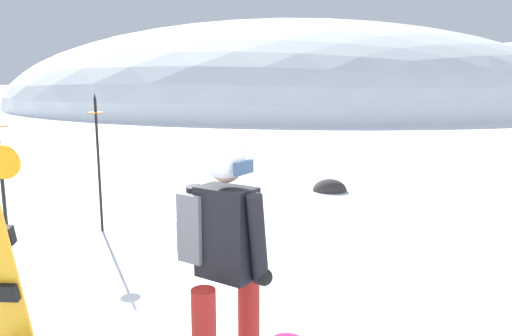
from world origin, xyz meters
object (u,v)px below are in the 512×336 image
at_px(snowboarder_main, 223,264).
at_px(piste_marker_near, 2,181).
at_px(piste_marker_far, 98,154).
at_px(rock_dark, 330,191).

xyz_separation_m(snowboarder_main, piste_marker_near, (-2.42, 1.64, 0.16)).
bearing_deg(snowboarder_main, piste_marker_far, 122.01).
relative_size(snowboarder_main, piste_marker_near, 0.91).
bearing_deg(snowboarder_main, piste_marker_near, 145.86).
bearing_deg(piste_marker_far, snowboarder_main, -57.99).
height_order(piste_marker_near, rock_dark, piste_marker_near).
xyz_separation_m(snowboarder_main, piste_marker_far, (-2.16, 3.46, 0.16)).
xyz_separation_m(piste_marker_near, rock_dark, (3.60, 4.53, -1.08)).
distance_m(snowboarder_main, piste_marker_near, 2.93).
relative_size(piste_marker_far, rock_dark, 2.96).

